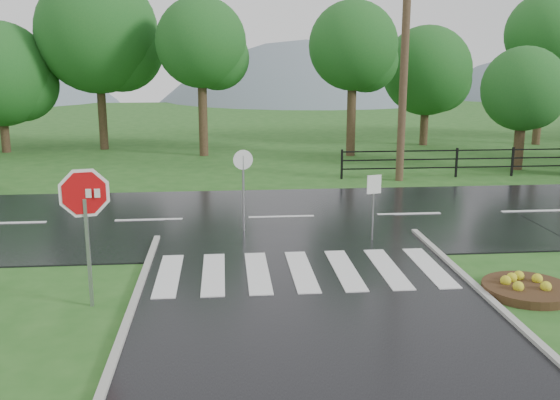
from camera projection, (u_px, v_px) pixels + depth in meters
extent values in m
plane|color=#25581D|center=(343.00, 386.00, 9.37)|extent=(120.00, 120.00, 0.00)
cube|color=black|center=(281.00, 218.00, 19.07)|extent=(90.00, 8.00, 0.04)
cube|color=silver|center=(169.00, 275.00, 13.94)|extent=(0.50, 2.80, 0.02)
cube|color=silver|center=(214.00, 274.00, 14.03)|extent=(0.50, 2.80, 0.02)
cube|color=silver|center=(258.00, 272.00, 14.12)|extent=(0.50, 2.80, 0.02)
cube|color=silver|center=(302.00, 271.00, 14.20)|extent=(0.50, 2.80, 0.02)
cube|color=silver|center=(345.00, 270.00, 14.29)|extent=(0.50, 2.80, 0.02)
cube|color=silver|center=(388.00, 268.00, 14.38)|extent=(0.50, 2.80, 0.02)
cube|color=silver|center=(430.00, 267.00, 14.47)|extent=(0.50, 2.80, 0.02)
cube|color=black|center=(456.00, 167.00, 25.49)|extent=(9.50, 0.05, 0.05)
cube|color=black|center=(457.00, 159.00, 25.41)|extent=(9.50, 0.05, 0.05)
cube|color=black|center=(457.00, 150.00, 25.33)|extent=(9.50, 0.05, 0.05)
cube|color=black|center=(342.00, 164.00, 25.02)|extent=(0.08, 0.08, 1.20)
sphere|color=slate|center=(1.00, 224.00, 73.21)|extent=(40.00, 40.00, 40.00)
sphere|color=slate|center=(304.00, 240.00, 77.03)|extent=(48.00, 48.00, 48.00)
sphere|color=slate|center=(525.00, 201.00, 78.53)|extent=(36.00, 36.00, 36.00)
cube|color=#939399|center=(89.00, 253.00, 12.13)|extent=(0.07, 0.07, 2.18)
cylinder|color=white|center=(84.00, 193.00, 11.87)|extent=(1.28, 0.32, 1.31)
cylinder|color=#B90C0F|center=(84.00, 193.00, 11.86)|extent=(1.12, 0.29, 1.14)
cylinder|color=#332111|center=(527.00, 290.00, 12.98)|extent=(1.84, 1.84, 0.18)
cube|color=#939399|center=(373.00, 211.00, 16.45)|extent=(0.04, 0.04, 1.71)
cube|color=white|center=(374.00, 184.00, 16.27)|extent=(0.40, 0.12, 0.49)
cylinder|color=#939399|center=(243.00, 195.00, 17.25)|extent=(0.07, 0.07, 2.19)
cylinder|color=white|center=(243.00, 160.00, 17.00)|extent=(0.54, 0.12, 0.55)
cylinder|color=#473523|center=(404.00, 62.00, 23.83)|extent=(0.31, 0.31, 9.26)
cylinder|color=#3D2B1C|center=(520.00, 136.00, 27.00)|extent=(0.48, 0.48, 2.91)
sphere|color=#19521D|center=(524.00, 89.00, 26.54)|extent=(3.58, 3.58, 3.58)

